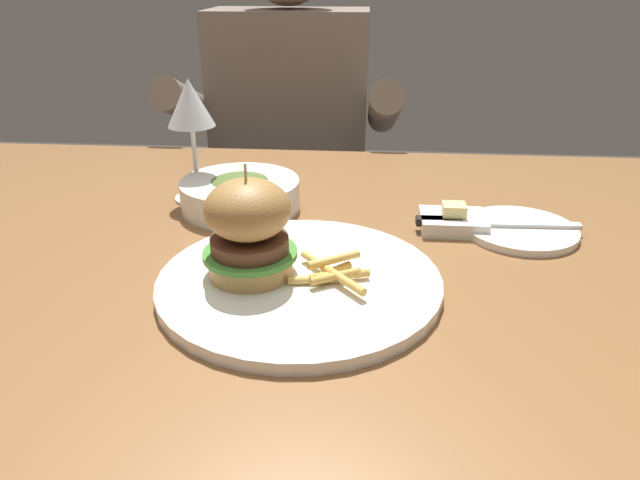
{
  "coord_description": "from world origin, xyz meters",
  "views": [
    {
      "loc": [
        0.11,
        -0.62,
        1.06
      ],
      "look_at": [
        0.07,
        -0.05,
        0.78
      ],
      "focal_mm": 32.0,
      "sensor_mm": 36.0,
      "label": 1
    }
  ],
  "objects_px": {
    "main_plate": "(300,281)",
    "bread_plate": "(520,230)",
    "wine_glass": "(190,109)",
    "burger_sandwich": "(249,229)",
    "table_knife": "(482,223)",
    "soup_bowl": "(240,193)",
    "butter_dish": "(453,221)",
    "diner_person": "(292,187)"
  },
  "relations": [
    {
      "from": "burger_sandwich",
      "to": "butter_dish",
      "type": "xyz_separation_m",
      "value": [
        0.24,
        0.17,
        -0.06
      ]
    },
    {
      "from": "main_plate",
      "to": "wine_glass",
      "type": "height_order",
      "value": "wine_glass"
    },
    {
      "from": "main_plate",
      "to": "bread_plate",
      "type": "relative_size",
      "value": 2.1
    },
    {
      "from": "bread_plate",
      "to": "main_plate",
      "type": "bearing_deg",
      "value": -148.9
    },
    {
      "from": "burger_sandwich",
      "to": "butter_dish",
      "type": "relative_size",
      "value": 1.45
    },
    {
      "from": "butter_dish",
      "to": "table_knife",
      "type": "bearing_deg",
      "value": -12.49
    },
    {
      "from": "butter_dish",
      "to": "diner_person",
      "type": "height_order",
      "value": "diner_person"
    },
    {
      "from": "burger_sandwich",
      "to": "bread_plate",
      "type": "relative_size",
      "value": 0.85
    },
    {
      "from": "main_plate",
      "to": "soup_bowl",
      "type": "distance_m",
      "value": 0.25
    },
    {
      "from": "main_plate",
      "to": "soup_bowl",
      "type": "xyz_separation_m",
      "value": [
        -0.11,
        0.22,
        0.02
      ]
    },
    {
      "from": "burger_sandwich",
      "to": "wine_glass",
      "type": "relative_size",
      "value": 0.7
    },
    {
      "from": "burger_sandwich",
      "to": "wine_glass",
      "type": "distance_m",
      "value": 0.29
    },
    {
      "from": "wine_glass",
      "to": "diner_person",
      "type": "distance_m",
      "value": 0.64
    },
    {
      "from": "bread_plate",
      "to": "wine_glass",
      "type": "bearing_deg",
      "value": 169.03
    },
    {
      "from": "bread_plate",
      "to": "table_knife",
      "type": "xyz_separation_m",
      "value": [
        -0.05,
        -0.0,
        0.01
      ]
    },
    {
      "from": "butter_dish",
      "to": "soup_bowl",
      "type": "relative_size",
      "value": 0.5
    },
    {
      "from": "burger_sandwich",
      "to": "butter_dish",
      "type": "height_order",
      "value": "burger_sandwich"
    },
    {
      "from": "burger_sandwich",
      "to": "table_knife",
      "type": "distance_m",
      "value": 0.33
    },
    {
      "from": "bread_plate",
      "to": "butter_dish",
      "type": "xyz_separation_m",
      "value": [
        -0.09,
        0.01,
        0.01
      ]
    },
    {
      "from": "wine_glass",
      "to": "bread_plate",
      "type": "distance_m",
      "value": 0.49
    },
    {
      "from": "bread_plate",
      "to": "table_knife",
      "type": "bearing_deg",
      "value": -178.17
    },
    {
      "from": "main_plate",
      "to": "soup_bowl",
      "type": "relative_size",
      "value": 1.8
    },
    {
      "from": "wine_glass",
      "to": "butter_dish",
      "type": "bearing_deg",
      "value": -12.5
    },
    {
      "from": "wine_glass",
      "to": "soup_bowl",
      "type": "height_order",
      "value": "wine_glass"
    },
    {
      "from": "burger_sandwich",
      "to": "diner_person",
      "type": "bearing_deg",
      "value": 94.34
    },
    {
      "from": "table_knife",
      "to": "butter_dish",
      "type": "relative_size",
      "value": 2.49
    },
    {
      "from": "bread_plate",
      "to": "soup_bowl",
      "type": "xyz_separation_m",
      "value": [
        -0.39,
        0.06,
        0.02
      ]
    },
    {
      "from": "table_knife",
      "to": "diner_person",
      "type": "relative_size",
      "value": 0.18
    },
    {
      "from": "butter_dish",
      "to": "soup_bowl",
      "type": "bearing_deg",
      "value": 170.49
    },
    {
      "from": "main_plate",
      "to": "bread_plate",
      "type": "bearing_deg",
      "value": 31.1
    },
    {
      "from": "main_plate",
      "to": "wine_glass",
      "type": "xyz_separation_m",
      "value": [
        -0.18,
        0.26,
        0.13
      ]
    },
    {
      "from": "burger_sandwich",
      "to": "main_plate",
      "type": "bearing_deg",
      "value": -1.43
    },
    {
      "from": "main_plate",
      "to": "table_knife",
      "type": "xyz_separation_m",
      "value": [
        0.22,
        0.16,
        0.01
      ]
    },
    {
      "from": "burger_sandwich",
      "to": "wine_glass",
      "type": "height_order",
      "value": "wine_glass"
    },
    {
      "from": "wine_glass",
      "to": "burger_sandwich",
      "type": "bearing_deg",
      "value": -62.71
    },
    {
      "from": "burger_sandwich",
      "to": "soup_bowl",
      "type": "xyz_separation_m",
      "value": [
        -0.06,
        0.22,
        -0.04
      ]
    },
    {
      "from": "bread_plate",
      "to": "table_knife",
      "type": "distance_m",
      "value": 0.05
    },
    {
      "from": "bread_plate",
      "to": "butter_dish",
      "type": "relative_size",
      "value": 1.71
    },
    {
      "from": "burger_sandwich",
      "to": "soup_bowl",
      "type": "height_order",
      "value": "burger_sandwich"
    },
    {
      "from": "soup_bowl",
      "to": "diner_person",
      "type": "distance_m",
      "value": 0.62
    },
    {
      "from": "diner_person",
      "to": "burger_sandwich",
      "type": "bearing_deg",
      "value": -85.66
    },
    {
      "from": "wine_glass",
      "to": "table_knife",
      "type": "distance_m",
      "value": 0.44
    }
  ]
}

